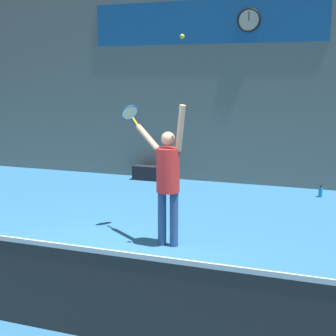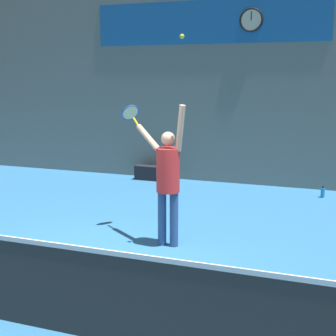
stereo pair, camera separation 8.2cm
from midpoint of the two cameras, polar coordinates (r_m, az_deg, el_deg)
The scene contains 10 objects.
ground_plane at distance 6.30m, azimuth -10.79°, elevation -13.02°, with size 18.00×18.00×0.00m, color teal.
back_wall at distance 11.45m, azimuth 4.29°, elevation 10.79°, with size 18.00×0.10×5.00m.
sponsor_banner at distance 11.46m, azimuth 4.31°, elevation 17.35°, with size 5.58×0.02×0.99m.
scoreboard_clock at distance 11.22m, azimuth 9.62°, elevation 17.36°, with size 0.54×0.05×0.54m.
court_net at distance 5.17m, azimuth -17.91°, elevation -12.89°, with size 8.28×0.07×1.06m.
tennis_player at distance 7.00m, azimuth -0.38°, elevation -0.96°, with size 0.99×0.61×2.16m.
tennis_racket at distance 7.72m, azimuth -4.94°, elevation 6.61°, with size 0.42×0.40×0.35m.
tennis_ball at distance 6.64m, azimuth 1.37°, elevation 15.75°, with size 0.07×0.07×0.07m.
water_bottle at distance 10.59m, azimuth 17.89°, elevation -2.80°, with size 0.08×0.08×0.25m.
equipment_bag at distance 11.72m, azimuth -2.58°, elevation -0.62°, with size 0.80×0.26×0.36m.
Camera 1 is at (2.89, -4.98, 2.55)m, focal length 50.00 mm.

